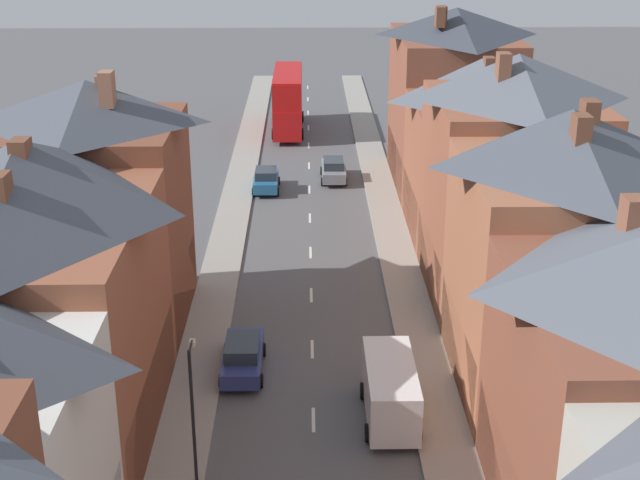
% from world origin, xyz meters
% --- Properties ---
extents(pavement_left, '(2.20, 104.00, 0.14)m').
position_xyz_m(pavement_left, '(-5.10, 38.00, 0.07)').
color(pavement_left, gray).
rests_on(pavement_left, ground).
extents(pavement_right, '(2.20, 104.00, 0.14)m').
position_xyz_m(pavement_right, '(5.10, 38.00, 0.07)').
color(pavement_right, gray).
rests_on(pavement_right, ground).
extents(centre_line_dashes, '(0.14, 97.80, 0.01)m').
position_xyz_m(centre_line_dashes, '(0.00, 36.00, 0.01)').
color(centre_line_dashes, silver).
rests_on(centre_line_dashes, ground).
extents(terrace_row_right, '(8.00, 68.68, 14.02)m').
position_xyz_m(terrace_row_right, '(10.19, 20.70, 6.10)').
color(terrace_row_right, '#A36042').
rests_on(terrace_row_right, ground).
extents(double_decker_bus_lead, '(2.74, 10.80, 5.30)m').
position_xyz_m(double_decker_bus_lead, '(-1.81, 64.94, 2.82)').
color(double_decker_bus_lead, red).
rests_on(double_decker_bus_lead, ground).
extents(car_near_blue, '(1.90, 4.07, 1.65)m').
position_xyz_m(car_near_blue, '(-3.10, 47.82, 0.83)').
color(car_near_blue, '#236093').
rests_on(car_near_blue, ground).
extents(car_near_silver, '(1.90, 4.50, 1.61)m').
position_xyz_m(car_near_silver, '(-3.10, 21.95, 0.82)').
color(car_near_silver, navy).
rests_on(car_near_silver, ground).
extents(car_parked_left_a, '(1.90, 4.42, 1.65)m').
position_xyz_m(car_parked_left_a, '(1.80, 50.23, 0.83)').
color(car_parked_left_a, gray).
rests_on(car_parked_left_a, ground).
extents(delivery_van, '(2.20, 5.20, 2.41)m').
position_xyz_m(delivery_van, '(3.10, 18.08, 1.34)').
color(delivery_van, white).
rests_on(delivery_van, ground).
extents(street_lamp, '(0.20, 1.12, 5.50)m').
position_xyz_m(street_lamp, '(-4.25, 13.93, 3.24)').
color(street_lamp, black).
rests_on(street_lamp, ground).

